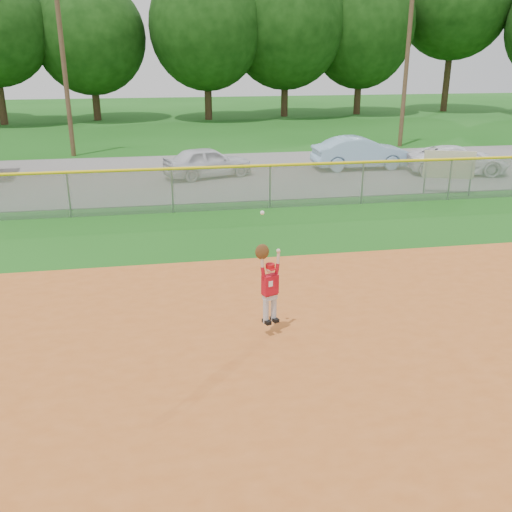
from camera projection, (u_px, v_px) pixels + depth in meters
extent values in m
plane|color=#175313|center=(376.00, 347.00, 10.60)|extent=(120.00, 120.00, 0.00)
cube|color=#BA5A21|center=(457.00, 451.00, 7.81)|extent=(24.00, 16.00, 0.04)
cube|color=slate|center=(243.00, 173.00, 25.40)|extent=(44.00, 10.00, 0.03)
imported|color=silver|center=(208.00, 162.00, 24.36)|extent=(4.09, 2.60, 1.30)
imported|color=#92BBDA|center=(361.00, 153.00, 26.08)|extent=(4.38, 1.54, 1.44)
imported|color=white|center=(458.00, 160.00, 25.09)|extent=(4.65, 2.94, 1.20)
cylinder|color=gray|center=(425.00, 178.00, 21.66)|extent=(0.06, 0.06, 1.24)
cylinder|color=gray|center=(470.00, 179.00, 21.39)|extent=(0.06, 0.06, 1.24)
cube|color=#F4EBC8|center=(449.00, 165.00, 21.35)|extent=(1.77, 0.68, 1.04)
cube|color=gray|center=(270.00, 187.00, 19.60)|extent=(40.00, 0.03, 1.50)
cylinder|color=yellow|center=(270.00, 165.00, 19.34)|extent=(40.00, 0.10, 0.10)
cylinder|color=gray|center=(69.00, 195.00, 18.50)|extent=(0.06, 0.06, 1.50)
cylinder|color=gray|center=(172.00, 191.00, 19.05)|extent=(0.06, 0.06, 1.50)
cylinder|color=gray|center=(270.00, 187.00, 19.60)|extent=(0.06, 0.06, 1.50)
cylinder|color=gray|center=(362.00, 183.00, 20.14)|extent=(0.06, 0.06, 1.50)
cylinder|color=gray|center=(450.00, 180.00, 20.69)|extent=(0.06, 0.06, 1.50)
cylinder|color=#4C3823|center=(64.00, 65.00, 28.11)|extent=(0.24, 0.24, 9.00)
cylinder|color=#4C3823|center=(407.00, 63.00, 31.07)|extent=(0.24, 0.24, 9.00)
cylinder|color=#422D1C|center=(0.00, 93.00, 41.25)|extent=(0.56, 0.56, 4.43)
cylinder|color=#422D1C|center=(95.00, 93.00, 43.90)|extent=(0.56, 0.56, 4.11)
ellipsoid|color=#193F0F|center=(90.00, 37.00, 42.53)|extent=(8.19, 8.19, 8.39)
cylinder|color=#422D1C|center=(208.00, 89.00, 44.27)|extent=(0.56, 0.56, 4.64)
ellipsoid|color=#193F0F|center=(206.00, 26.00, 42.72)|extent=(8.57, 8.57, 9.43)
cylinder|color=#422D1C|center=(285.00, 86.00, 46.39)|extent=(0.56, 0.56, 4.89)
ellipsoid|color=#193F0F|center=(286.00, 22.00, 44.76)|extent=(9.41, 9.41, 10.28)
cylinder|color=#422D1C|center=(358.00, 85.00, 48.10)|extent=(0.56, 0.56, 4.78)
ellipsoid|color=#193F0F|center=(362.00, 25.00, 46.51)|extent=(8.62, 8.62, 10.06)
cylinder|color=#422D1C|center=(447.00, 76.00, 50.15)|extent=(0.56, 0.56, 5.99)
ellipsoid|color=#193F0F|center=(455.00, 4.00, 48.15)|extent=(9.18, 9.18, 9.14)
cylinder|color=silver|center=(266.00, 311.00, 10.78)|extent=(0.14, 0.14, 0.49)
cylinder|color=silver|center=(274.00, 309.00, 10.86)|extent=(0.14, 0.14, 0.49)
cube|color=black|center=(267.00, 322.00, 10.82)|extent=(0.17, 0.22, 0.07)
cube|color=black|center=(274.00, 319.00, 10.91)|extent=(0.17, 0.22, 0.07)
cube|color=silver|center=(270.00, 297.00, 10.73)|extent=(0.29, 0.22, 0.10)
cube|color=maroon|center=(270.00, 294.00, 10.71)|extent=(0.30, 0.24, 0.04)
cube|color=red|center=(270.00, 284.00, 10.64)|extent=(0.33, 0.26, 0.38)
cube|color=white|center=(271.00, 284.00, 10.54)|extent=(0.08, 0.04, 0.11)
sphere|color=beige|center=(270.00, 268.00, 10.53)|extent=(0.22, 0.22, 0.17)
cylinder|color=#B60B12|center=(270.00, 266.00, 10.51)|extent=(0.22, 0.22, 0.08)
cube|color=#B60B12|center=(273.00, 269.00, 10.46)|extent=(0.16, 0.14, 0.02)
cylinder|color=red|center=(263.00, 272.00, 10.46)|extent=(0.12, 0.10, 0.21)
cylinder|color=beige|center=(262.00, 261.00, 10.38)|extent=(0.09, 0.08, 0.22)
ellipsoid|color=#4C2D14|center=(262.00, 252.00, 10.32)|extent=(0.28, 0.20, 0.30)
sphere|color=white|center=(262.00, 213.00, 10.07)|extent=(0.10, 0.10, 0.08)
cylinder|color=red|center=(277.00, 268.00, 10.62)|extent=(0.12, 0.10, 0.21)
cylinder|color=beige|center=(278.00, 258.00, 10.56)|extent=(0.09, 0.08, 0.22)
sphere|color=beige|center=(278.00, 251.00, 10.51)|extent=(0.10, 0.10, 0.08)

